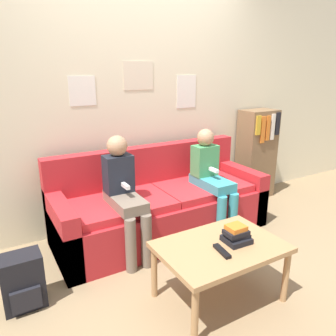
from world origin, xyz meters
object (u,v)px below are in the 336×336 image
bookshelf (256,154)px  tv_remote (222,251)px  coffee_table (220,251)px  person_right (212,176)px  person_left (124,191)px  backpack (23,282)px  couch (161,207)px

bookshelf → tv_remote: bearing=-140.1°
coffee_table → person_right: (0.58, 0.87, 0.19)m
person_left → person_right: 0.92m
person_right → coffee_table: bearing=-123.8°
tv_remote → backpack: tv_remote is taller
bookshelf → backpack: 2.96m
couch → backpack: (-1.33, -0.45, -0.09)m
person_left → backpack: person_left is taller
coffee_table → person_right: person_right is taller
coffee_table → person_left: person_left is taller
person_right → backpack: (-1.79, -0.26, -0.38)m
couch → person_right: (0.46, -0.19, 0.29)m
bookshelf → person_right: bearing=-156.1°
backpack → person_right: bearing=8.2°
person_left → backpack: bearing=-163.3°
coffee_table → tv_remote: 0.12m
backpack → person_left: bearing=16.7°
coffee_table → backpack: coffee_table is taller
couch → bookshelf: (1.52, 0.28, 0.27)m
backpack → coffee_table: bearing=-27.0°
person_right → bookshelf: size_ratio=0.93×
person_left → person_right: bearing=-0.3°
person_right → backpack: size_ratio=2.63×
coffee_table → couch: bearing=83.5°
person_left → person_right: (0.92, -0.01, -0.02)m
bookshelf → person_left: bearing=-166.8°
person_left → bookshelf: bearing=13.2°
tv_remote → backpack: size_ratio=0.45×
person_left → tv_remote: size_ratio=6.03×
coffee_table → bookshelf: bearing=39.2°
person_left → bookshelf: size_ratio=0.95×
backpack → couch: bearing=18.7°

